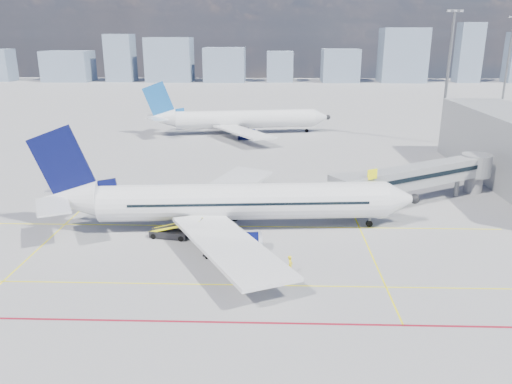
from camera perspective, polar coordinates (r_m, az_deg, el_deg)
ground at (r=50.09m, az=-2.82°, el=-7.30°), size 420.00×420.00×0.00m
apron_markings at (r=46.64m, az=-3.91°, el=-9.30°), size 90.00×35.12×0.01m
jet_bridge at (r=67.48m, az=18.67°, el=1.78°), size 23.55×15.78×6.30m
floodlight_mast_ne at (r=106.19m, az=21.06°, el=12.44°), size 3.20×0.61×25.45m
floodlight_mast_far at (r=148.63m, az=26.82°, el=12.91°), size 3.20×0.61×25.45m
distant_skyline at (r=235.59m, az=0.95°, el=14.78°), size 260.21×15.31×25.98m
main_aircraft at (r=55.56m, az=-3.29°, el=-1.17°), size 42.73×37.19×12.47m
second_aircraft at (r=110.18m, az=-2.09°, el=8.28°), size 40.69×35.23×11.94m
baggage_tug at (r=46.67m, az=-2.17°, el=-8.37°), size 2.16×1.66×1.35m
cargo_dolly at (r=49.25m, az=-3.84°, el=-6.38°), size 3.92×2.55×1.98m
belt_loader at (r=54.80m, az=-9.74°, el=-4.57°), size 6.02×2.37×2.41m
ramp_worker at (r=46.02m, az=3.93°, el=-8.36°), size 0.59×0.77×1.91m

